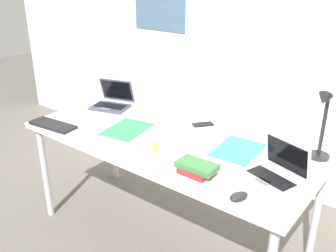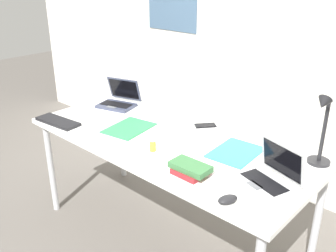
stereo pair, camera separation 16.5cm
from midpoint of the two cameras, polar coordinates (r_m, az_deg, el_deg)
ground_plane at (r=2.67m, az=-1.84°, el=-16.42°), size 12.00×12.00×0.00m
wall_back at (r=3.02m, az=11.71°, el=15.03°), size 6.00×0.13×2.60m
desk at (r=2.30m, az=-2.05°, el=-3.17°), size 1.80×0.80×0.74m
desk_lamp at (r=2.07m, az=20.29°, el=-0.01°), size 0.12×0.18×0.40m
laptop_by_keyboard at (r=1.88m, az=13.67°, el=-6.89°), size 0.32×0.28×0.20m
laptop_front_left at (r=2.81m, az=-10.17°, el=3.62°), size 0.32×0.30×0.19m
external_keyboard at (r=2.57m, az=-18.89°, el=0.12°), size 0.34×0.15×0.02m
computer_mouse at (r=1.71m, az=7.99°, el=-10.63°), size 0.09×0.11×0.03m
cell_phone at (r=2.46m, az=3.40°, el=0.23°), size 0.13×0.15×0.01m
pill_bottle at (r=2.10m, az=-4.22°, el=-2.92°), size 0.04×0.04×0.08m
book_stack at (r=1.89m, az=1.95°, el=-6.42°), size 0.21×0.15×0.06m
paper_folder_far_corner at (r=2.41m, az=-8.20°, el=-0.53°), size 0.28×0.34×0.01m
paper_folder_by_keyboard at (r=2.15m, az=8.36°, el=-3.64°), size 0.25×0.33×0.01m
coffee_mug at (r=2.27m, az=-2.19°, el=-0.73°), size 0.11×0.08×0.09m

